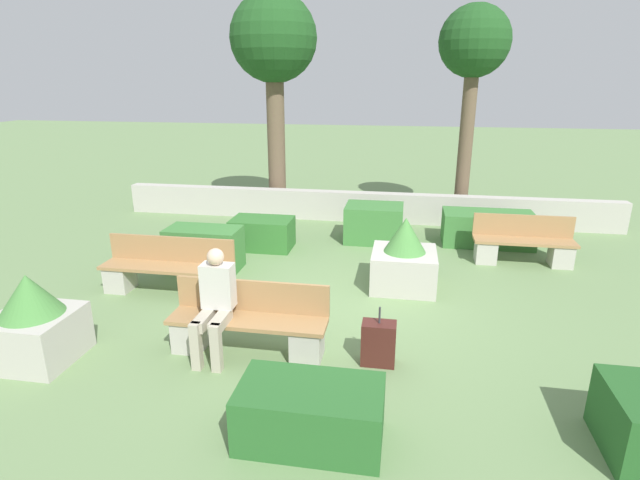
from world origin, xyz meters
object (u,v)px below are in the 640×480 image
suitcase (378,343)px  tree_center_left (474,51)px  planter_corner_left (404,260)px  bench_left_side (523,246)px  tree_leftmost (274,46)px  bench_right_side (168,272)px  bench_front (248,327)px  planter_corner_right (34,322)px  person_seated_man (215,300)px

suitcase → tree_center_left: (1.54, 6.78, 3.51)m
suitcase → planter_corner_left: bearing=83.7°
bench_left_side → tree_leftmost: bearing=144.6°
tree_center_left → bench_left_side: bearing=-74.5°
bench_right_side → planter_corner_left: bearing=13.6°
bench_front → tree_leftmost: tree_leftmost is taller
bench_front → tree_center_left: tree_center_left is taller
bench_left_side → suitcase: (-2.36, -3.81, -0.06)m
bench_front → planter_corner_left: 2.97m
tree_center_left → planter_corner_right: bearing=-126.8°
planter_corner_left → tree_leftmost: bearing=126.1°
bench_front → person_seated_man: size_ratio=1.46×
bench_front → suitcase: bearing=-0.5°
bench_right_side → bench_left_side: bearing=22.4°
planter_corner_left → suitcase: size_ratio=1.59×
planter_corner_left → tree_leftmost: tree_leftmost is taller
bench_left_side → person_seated_man: person_seated_man is taller
bench_left_side → person_seated_man: 5.83m
bench_left_side → bench_right_side: same height
person_seated_man → tree_center_left: bearing=63.4°
bench_right_side → planter_corner_left: 3.70m
bench_right_side → planter_corner_right: size_ratio=1.90×
bench_left_side → tree_center_left: 4.63m
bench_right_side → tree_leftmost: (0.43, 5.19, 3.57)m
bench_left_side → planter_corner_right: planter_corner_right is taller
planter_corner_left → bench_right_side: bearing=-167.0°
bench_right_side → tree_center_left: (4.88, 5.27, 3.43)m
person_seated_man → suitcase: person_seated_man is taller
tree_leftmost → suitcase: bearing=-66.5°
bench_front → person_seated_man: bearing=-157.8°
bench_front → tree_center_left: (3.11, 6.77, 3.44)m
person_seated_man → planter_corner_right: bearing=-167.2°
planter_corner_right → bench_left_side: bearing=34.8°
suitcase → tree_leftmost: size_ratio=0.14×
bench_right_side → person_seated_man: size_ratio=1.55×
person_seated_man → suitcase: size_ratio=1.82×
bench_front → bench_left_side: same height
bench_front → tree_leftmost: bearing=101.4°
bench_front → planter_corner_right: planter_corner_right is taller
tree_leftmost → tree_center_left: (4.45, 0.08, -0.14)m
planter_corner_right → tree_center_left: 9.77m
tree_leftmost → person_seated_man: bearing=-81.7°
planter_corner_left → planter_corner_right: 5.15m
bench_left_side → planter_corner_left: size_ratio=1.52×
person_seated_man → planter_corner_right: (-2.05, -0.46, -0.24)m
planter_corner_right → tree_center_left: size_ratio=0.23×
planter_corner_left → tree_center_left: (1.28, 4.44, 3.31)m
bench_left_side → planter_corner_right: (-6.34, -4.40, 0.16)m
tree_leftmost → bench_front: bearing=-78.6°
planter_corner_right → tree_leftmost: size_ratio=0.21×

